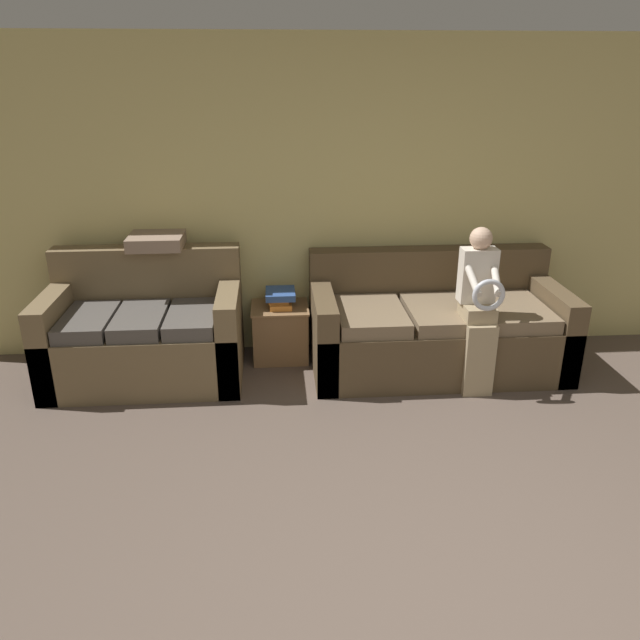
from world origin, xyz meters
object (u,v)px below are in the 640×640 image
object	(u,v)px
book_stack	(280,298)
couch_main	(435,328)
side_shelf	(280,331)
child_left_seated	(479,303)
throw_pillow	(157,240)
couch_side	(146,334)

from	to	relation	value
book_stack	couch_main	bearing A→B (deg)	-11.07
couch_main	side_shelf	bearing A→B (deg)	169.23
child_left_seated	throw_pillow	world-z (taller)	child_left_seated
couch_side	child_left_seated	world-z (taller)	child_left_seated
child_left_seated	side_shelf	distance (m)	1.65
couch_main	throw_pillow	xyz separation A→B (m)	(-2.21, 0.29, 0.70)
couch_main	side_shelf	size ratio (longest dim) A/B	4.25
couch_main	child_left_seated	distance (m)	0.58
side_shelf	book_stack	bearing A→B (deg)	45.10
couch_main	couch_side	xyz separation A→B (m)	(-2.31, -0.01, 0.03)
child_left_seated	throw_pillow	xyz separation A→B (m)	(-2.41, 0.70, 0.34)
child_left_seated	side_shelf	xyz separation A→B (m)	(-1.45, 0.65, -0.45)
couch_side	couch_main	bearing A→B (deg)	0.36
side_shelf	book_stack	distance (m)	0.30
couch_main	child_left_seated	xyz separation A→B (m)	(0.20, -0.41, 0.36)
child_left_seated	side_shelf	bearing A→B (deg)	156.03
throw_pillow	side_shelf	bearing A→B (deg)	-3.02
book_stack	throw_pillow	size ratio (longest dim) A/B	0.68
side_shelf	throw_pillow	world-z (taller)	throw_pillow
couch_side	side_shelf	world-z (taller)	couch_side
couch_main	book_stack	distance (m)	1.29
side_shelf	throw_pillow	bearing A→B (deg)	176.98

